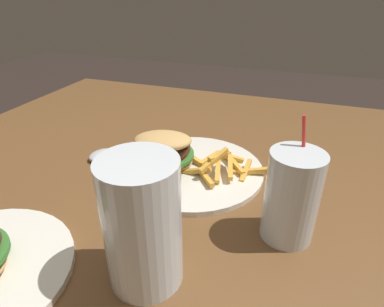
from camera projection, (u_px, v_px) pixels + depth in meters
dining_table at (189, 246)px, 0.60m from camera, size 1.31×1.24×0.73m
meal_plate_near at (180, 160)px, 0.63m from camera, size 0.29×0.28×0.09m
beer_glass at (145, 226)px, 0.38m from camera, size 0.09×0.09×0.17m
juice_glass at (291, 198)px, 0.45m from camera, size 0.08×0.08×0.18m
spoon at (105, 154)px, 0.69m from camera, size 0.09×0.19×0.02m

